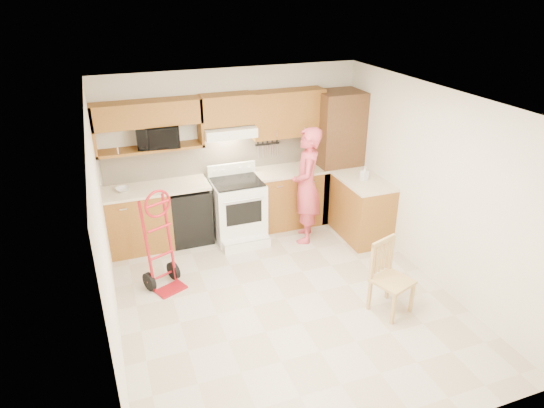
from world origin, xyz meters
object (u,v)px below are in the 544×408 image
person (307,186)px  dining_chair (393,279)px  range (239,206)px  hand_truck (162,246)px  microwave (158,136)px

person → dining_chair: person is taller
range → hand_truck: 1.59m
range → microwave: bearing=160.5°
hand_truck → dining_chair: (2.46, -1.42, -0.17)m
range → person: bearing=-21.2°
microwave → dining_chair: (2.23, -2.73, -1.20)m
microwave → person: microwave is taller
dining_chair → person: bearing=77.6°
range → dining_chair: range is taller
range → hand_truck: size_ratio=0.89×
range → person: (0.94, -0.36, 0.33)m
person → hand_truck: bearing=-51.5°
microwave → range: (1.05, -0.37, -1.10)m
microwave → range: size_ratio=0.53×
microwave → person: (1.99, -0.74, -0.77)m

